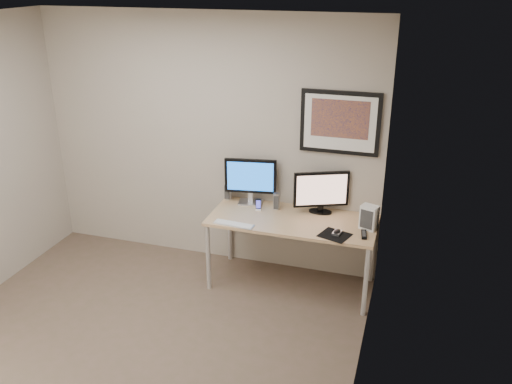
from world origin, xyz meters
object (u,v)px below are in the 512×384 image
at_px(desk, 292,225).
at_px(speaker_left, 228,191).
at_px(monitor_large, 250,179).
at_px(phone_dock, 258,205).
at_px(framed_art, 340,123).
at_px(keyboard, 234,224).
at_px(monitor_tv, 321,191).
at_px(speaker_right, 277,201).
at_px(fan_unit, 369,217).

height_order(desk, speaker_left, speaker_left).
xyz_separation_m(desk, speaker_left, (-0.75, 0.27, 0.16)).
distance_m(monitor_large, phone_dock, 0.28).
xyz_separation_m(framed_art, speaker_left, (-1.10, -0.06, -0.80)).
bearing_deg(speaker_left, keyboard, -66.54).
height_order(framed_art, speaker_left, framed_art).
bearing_deg(monitor_tv, speaker_right, 161.86).
distance_m(monitor_large, fan_unit, 1.24).
relative_size(speaker_right, fan_unit, 0.73).
xyz_separation_m(monitor_tv, speaker_left, (-0.98, 0.05, -0.13)).
height_order(framed_art, keyboard, framed_art).
bearing_deg(keyboard, monitor_large, 94.76).
bearing_deg(monitor_tv, desk, -159.15).
height_order(framed_art, phone_dock, framed_art).
relative_size(speaker_right, keyboard, 0.43).
bearing_deg(speaker_left, fan_unit, -11.41).
distance_m(monitor_large, speaker_right, 0.34).
bearing_deg(framed_art, monitor_large, -173.37).
bearing_deg(framed_art, speaker_left, -176.79).
bearing_deg(speaker_right, speaker_left, 161.80).
xyz_separation_m(framed_art, speaker_right, (-0.56, -0.15, -0.81)).
distance_m(desk, framed_art, 1.07).
bearing_deg(phone_dock, fan_unit, -19.48).
height_order(desk, framed_art, framed_art).
xyz_separation_m(monitor_tv, phone_dock, (-0.60, -0.12, -0.17)).
relative_size(speaker_right, phone_dock, 1.42).
bearing_deg(phone_dock, speaker_left, 140.91).
bearing_deg(monitor_large, speaker_left, 162.45).
bearing_deg(keyboard, monitor_tv, 39.78).
xyz_separation_m(speaker_right, keyboard, (-0.29, -0.47, -0.08)).
xyz_separation_m(speaker_left, fan_unit, (1.47, -0.27, 0.02)).
height_order(speaker_right, keyboard, speaker_right).
bearing_deg(speaker_left, monitor_tv, -4.07).
distance_m(desk, phone_dock, 0.41).
height_order(desk, monitor_tv, monitor_tv).
bearing_deg(desk, speaker_left, 160.28).
distance_m(desk, speaker_left, 0.82).
height_order(framed_art, speaker_right, framed_art).
distance_m(monitor_tv, fan_unit, 0.55).
relative_size(monitor_tv, speaker_left, 2.74).
bearing_deg(desk, fan_unit, 0.29).
distance_m(speaker_left, speaker_right, 0.55).
height_order(framed_art, monitor_large, framed_art).
bearing_deg(phone_dock, monitor_large, 117.97).
xyz_separation_m(phone_dock, keyboard, (-0.12, -0.39, -0.05)).
distance_m(speaker_right, keyboard, 0.55).
bearing_deg(monitor_tv, speaker_left, 153.53).
xyz_separation_m(framed_art, monitor_large, (-0.85, -0.10, -0.63)).
xyz_separation_m(speaker_right, phone_dock, (-0.16, -0.08, -0.02)).
distance_m(speaker_right, fan_unit, 0.94).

